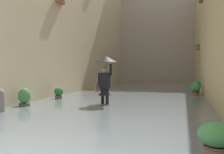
# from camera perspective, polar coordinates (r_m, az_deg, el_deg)

# --- Properties ---
(ground_plane) EXTENTS (60.00, 60.00, 0.00)m
(ground_plane) POSITION_cam_1_polar(r_m,az_deg,el_deg) (14.11, 5.23, -4.27)
(ground_plane) COLOR gray
(flood_water) EXTENTS (7.68, 27.83, 0.18)m
(flood_water) POSITION_cam_1_polar(r_m,az_deg,el_deg) (14.10, 5.23, -3.90)
(flood_water) COLOR slate
(flood_water) RESTS_ON ground_plane
(building_facade_left) EXTENTS (2.04, 25.83, 8.27)m
(building_facade_left) POSITION_cam_1_polar(r_m,az_deg,el_deg) (14.17, 23.26, 12.38)
(building_facade_left) COLOR tan
(building_facade_left) RESTS_ON ground_plane
(building_facade_far) EXTENTS (10.48, 1.80, 13.74)m
(building_facade_far) POSITION_cam_1_polar(r_m,az_deg,el_deg) (26.29, 9.93, 13.71)
(building_facade_far) COLOR #A89989
(building_facade_far) RESTS_ON ground_plane
(person_wading) EXTENTS (0.88, 0.88, 2.05)m
(person_wading) POSITION_cam_1_polar(r_m,az_deg,el_deg) (9.78, -1.45, 0.82)
(person_wading) COLOR #2D2319
(person_wading) RESTS_ON ground_plane
(potted_plant_far_left) EXTENTS (0.52, 0.52, 0.78)m
(potted_plant_far_left) POSITION_cam_1_polar(r_m,az_deg,el_deg) (13.70, 17.71, -2.65)
(potted_plant_far_left) COLOR brown
(potted_plant_far_left) RESTS_ON ground_plane
(potted_plant_near_right) EXTENTS (0.40, 0.40, 0.69)m
(potted_plant_near_right) POSITION_cam_1_polar(r_m,az_deg,el_deg) (11.85, -11.58, -3.66)
(potted_plant_near_right) COLOR #66605B
(potted_plant_near_right) RESTS_ON ground_plane
(potted_plant_near_left) EXTENTS (0.56, 0.56, 0.75)m
(potted_plant_near_left) POSITION_cam_1_polar(r_m,az_deg,el_deg) (4.33, 21.92, -12.97)
(potted_plant_near_left) COLOR brown
(potted_plant_near_left) RESTS_ON ground_plane
(potted_plant_mid_right) EXTENTS (0.44, 0.44, 0.82)m
(potted_plant_mid_right) POSITION_cam_1_polar(r_m,az_deg,el_deg) (9.95, -18.60, -4.58)
(potted_plant_mid_right) COLOR #66605B
(potted_plant_mid_right) RESTS_ON ground_plane
(potted_plant_mid_left) EXTENTS (0.42, 0.42, 0.89)m
(potted_plant_mid_left) POSITION_cam_1_polar(r_m,az_deg,el_deg) (14.84, 18.02, -2.09)
(potted_plant_mid_left) COLOR brown
(potted_plant_mid_left) RESTS_ON ground_plane
(potted_plant_far_right) EXTENTS (0.60, 0.60, 0.78)m
(potted_plant_far_right) POSITION_cam_1_polar(r_m,az_deg,el_deg) (19.17, -1.82, -1.20)
(potted_plant_far_right) COLOR #9E563D
(potted_plant_far_right) RESTS_ON ground_plane
(mooring_bollard) EXTENTS (0.28, 0.28, 0.91)m
(mooring_bollard) POSITION_cam_1_polar(r_m,az_deg,el_deg) (8.88, -23.20, -5.25)
(mooring_bollard) COLOR gray
(mooring_bollard) RESTS_ON ground_plane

